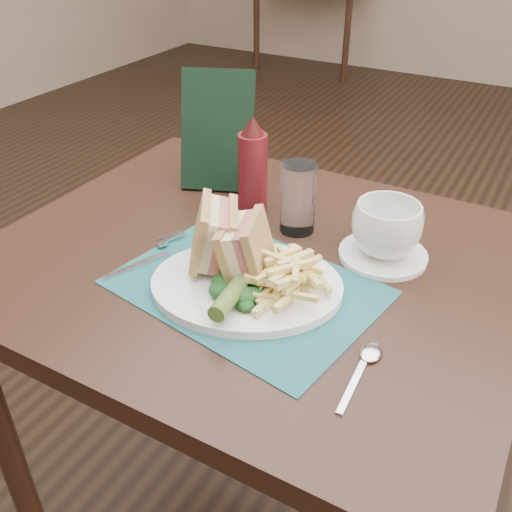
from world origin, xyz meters
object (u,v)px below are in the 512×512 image
at_px(table_bg_left, 317,18).
at_px(placemat, 247,287).
at_px(drinking_glass, 298,198).
at_px(ketchup_bottle, 253,163).
at_px(saucer, 383,255).
at_px(plate, 247,285).
at_px(sandwich_half_a, 200,235).
at_px(check_presenter, 217,131).
at_px(sandwich_half_b, 233,246).
at_px(coffee_cup, 386,229).
at_px(table_main, 255,405).

height_order(table_bg_left, placemat, placemat).
height_order(drinking_glass, ketchup_bottle, ketchup_bottle).
bearing_deg(table_bg_left, saucer, -64.58).
height_order(plate, sandwich_half_a, sandwich_half_a).
bearing_deg(saucer, plate, -128.43).
bearing_deg(check_presenter, ketchup_bottle, -48.56).
bearing_deg(table_bg_left, sandwich_half_b, -67.91).
relative_size(plate, saucer, 2.00).
distance_m(table_bg_left, sandwich_half_b, 4.27).
bearing_deg(check_presenter, sandwich_half_a, -84.09).
bearing_deg(ketchup_bottle, table_bg_left, 112.06).
xyz_separation_m(plate, drinking_glass, (-0.01, 0.21, 0.06)).
distance_m(plate, coffee_cup, 0.25).
bearing_deg(check_presenter, coffee_cup, -36.84).
height_order(table_main, plate, plate).
xyz_separation_m(plate, check_presenter, (-0.24, 0.30, 0.11)).
bearing_deg(sandwich_half_a, saucer, 6.12).
xyz_separation_m(table_bg_left, check_presenter, (1.38, -3.64, 0.49)).
relative_size(placemat, saucer, 2.66).
relative_size(placemat, check_presenter, 1.65).
bearing_deg(table_main, sandwich_half_a, -118.29).
height_order(saucer, ketchup_bottle, ketchup_bottle).
bearing_deg(drinking_glass, ketchup_bottle, 162.08).
relative_size(table_bg_left, placemat, 2.26).
bearing_deg(check_presenter, table_bg_left, 89.11).
distance_m(coffee_cup, drinking_glass, 0.17).
height_order(sandwich_half_a, drinking_glass, drinking_glass).
height_order(table_bg_left, sandwich_half_a, sandwich_half_a).
bearing_deg(table_main, placemat, -68.54).
distance_m(placemat, drinking_glass, 0.21).
bearing_deg(placemat, check_presenter, 128.82).
bearing_deg(check_presenter, plate, -73.00).
bearing_deg(plate, drinking_glass, 72.16).
relative_size(ketchup_bottle, check_presenter, 0.77).
bearing_deg(table_bg_left, table_main, -67.58).
relative_size(table_main, check_presenter, 3.73).
distance_m(table_main, drinking_glass, 0.45).
bearing_deg(drinking_glass, plate, -86.23).
bearing_deg(sandwich_half_a, ketchup_bottle, 67.93).
bearing_deg(coffee_cup, table_bg_left, 115.42).
height_order(placemat, plate, plate).
height_order(placemat, sandwich_half_b, sandwich_half_b).
distance_m(coffee_cup, check_presenter, 0.42).
bearing_deg(placemat, table_bg_left, 112.40).
relative_size(table_bg_left, plate, 3.00).
relative_size(plate, coffee_cup, 2.58).
xyz_separation_m(coffee_cup, ketchup_bottle, (-0.28, 0.05, 0.04)).
distance_m(table_main, placemat, 0.39).
distance_m(table_bg_left, coffee_cup, 4.18).
bearing_deg(coffee_cup, sandwich_half_a, -142.41).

